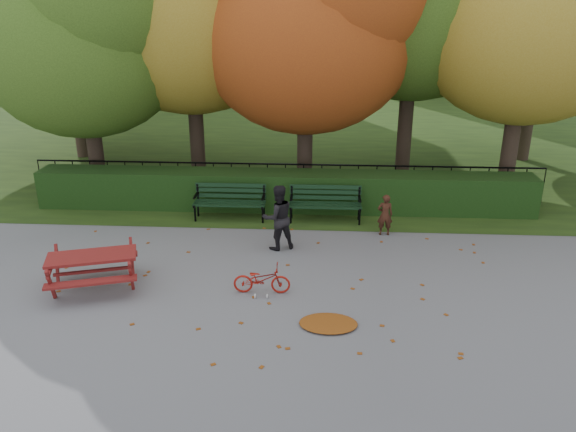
# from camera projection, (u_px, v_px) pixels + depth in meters

# --- Properties ---
(ground) EXTENTS (90.00, 90.00, 0.00)m
(ground) POSITION_uv_depth(u_px,v_px,m) (268.00, 289.00, 10.80)
(ground) COLOR gray
(ground) RESTS_ON ground
(grass_strip) EXTENTS (90.00, 90.00, 0.00)m
(grass_strip) POSITION_uv_depth(u_px,v_px,m) (299.00, 131.00, 23.84)
(grass_strip) COLOR #1E3312
(grass_strip) RESTS_ON ground
(hedge) EXTENTS (13.00, 0.90, 1.00)m
(hedge) POSITION_uv_depth(u_px,v_px,m) (284.00, 191.00, 14.81)
(hedge) COLOR black
(hedge) RESTS_ON ground
(iron_fence) EXTENTS (14.00, 0.04, 1.02)m
(iron_fence) POSITION_uv_depth(u_px,v_px,m) (285.00, 180.00, 15.55)
(iron_fence) COLOR black
(iron_fence) RESTS_ON ground
(tree_a) EXTENTS (5.88, 5.60, 7.48)m
(tree_a) POSITION_uv_depth(u_px,v_px,m) (88.00, 28.00, 14.67)
(tree_a) COLOR #31221D
(tree_a) RESTS_ON ground
(tree_c) EXTENTS (6.30, 6.00, 8.00)m
(tree_c) POSITION_uv_depth(u_px,v_px,m) (319.00, 16.00, 14.58)
(tree_c) COLOR #31221D
(tree_c) RESTS_ON ground
(tree_e) EXTENTS (6.09, 5.80, 8.16)m
(tree_e) POSITION_uv_depth(u_px,v_px,m) (547.00, 5.00, 13.99)
(tree_e) COLOR #31221D
(tree_e) RESTS_ON ground
(bench_left) EXTENTS (1.80, 0.57, 0.88)m
(bench_left) POSITION_uv_depth(u_px,v_px,m) (230.00, 199.00, 14.13)
(bench_left) COLOR black
(bench_left) RESTS_ON ground
(bench_right) EXTENTS (1.80, 0.57, 0.88)m
(bench_right) POSITION_uv_depth(u_px,v_px,m) (325.00, 201.00, 14.00)
(bench_right) COLOR black
(bench_right) RESTS_ON ground
(picnic_table) EXTENTS (1.95, 1.74, 0.79)m
(picnic_table) POSITION_uv_depth(u_px,v_px,m) (92.00, 262.00, 10.64)
(picnic_table) COLOR maroon
(picnic_table) RESTS_ON ground
(leaf_pile) EXTENTS (1.02, 0.72, 0.07)m
(leaf_pile) POSITION_uv_depth(u_px,v_px,m) (328.00, 323.00, 9.58)
(leaf_pile) COLOR maroon
(leaf_pile) RESTS_ON ground
(leaf_scatter) EXTENTS (9.00, 5.70, 0.01)m
(leaf_scatter) POSITION_uv_depth(u_px,v_px,m) (269.00, 281.00, 11.08)
(leaf_scatter) COLOR maroon
(leaf_scatter) RESTS_ON ground
(child) EXTENTS (0.37, 0.25, 1.00)m
(child) POSITION_uv_depth(u_px,v_px,m) (385.00, 215.00, 13.14)
(child) COLOR #3A1D12
(child) RESTS_ON ground
(adult) EXTENTS (0.89, 0.81, 1.48)m
(adult) POSITION_uv_depth(u_px,v_px,m) (278.00, 217.00, 12.32)
(adult) COLOR black
(adult) RESTS_ON ground
(bicycle) EXTENTS (1.08, 0.40, 0.56)m
(bicycle) POSITION_uv_depth(u_px,v_px,m) (262.00, 279.00, 10.56)
(bicycle) COLOR #A3180F
(bicycle) RESTS_ON ground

